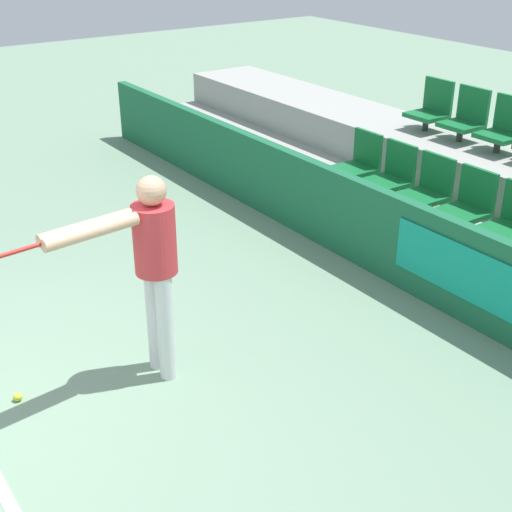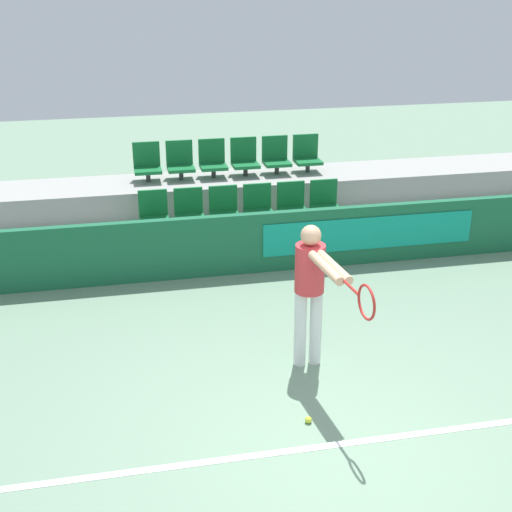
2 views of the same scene
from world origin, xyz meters
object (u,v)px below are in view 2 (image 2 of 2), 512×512
stadium_chair_10 (276,157)px  tennis_ball (308,420)px  stadium_chair_6 (147,164)px  stadium_chair_7 (180,162)px  stadium_chair_0 (154,213)px  stadium_chair_5 (325,202)px  stadium_chair_2 (224,209)px  stadium_chair_3 (258,206)px  stadium_chair_9 (245,158)px  stadium_chair_11 (307,155)px  tennis_player (313,284)px  stadium_chair_4 (292,204)px  stadium_chair_1 (189,211)px  stadium_chair_8 (213,160)px

stadium_chair_10 → tennis_ball: (-0.93, -5.38, -1.11)m
stadium_chair_6 → tennis_ball: size_ratio=8.81×
stadium_chair_6 → stadium_chair_7: 0.51m
stadium_chair_0 → stadium_chair_5: 2.54m
stadium_chair_2 → stadium_chair_10: stadium_chair_10 is taller
stadium_chair_6 → stadium_chair_3: bearing=-35.1°
stadium_chair_9 → stadium_chair_10: same height
stadium_chair_7 → stadium_chair_10: (1.53, 0.00, 0.00)m
stadium_chair_2 → stadium_chair_0: bearing=180.0°
stadium_chair_2 → stadium_chair_7: 1.27m
stadium_chair_3 → stadium_chair_11: stadium_chair_11 is taller
stadium_chair_5 → stadium_chair_10: size_ratio=1.00×
stadium_chair_7 → tennis_player: tennis_player is taller
stadium_chair_4 → stadium_chair_11: bearing=64.6°
stadium_chair_2 → stadium_chair_3: bearing=0.0°
stadium_chair_6 → stadium_chair_0: bearing=-90.0°
stadium_chair_1 → stadium_chair_7: 1.16m
stadium_chair_3 → tennis_ball: stadium_chair_3 is taller
stadium_chair_4 → stadium_chair_5: (0.51, 0.00, 0.00)m
stadium_chair_7 → stadium_chair_9: bearing=0.0°
tennis_player → tennis_ball: (-0.29, -0.96, -0.96)m
stadium_chair_5 → stadium_chair_7: size_ratio=1.00×
stadium_chair_11 → stadium_chair_7: bearing=180.0°
stadium_chair_4 → stadium_chair_7: bearing=144.9°
stadium_chair_3 → stadium_chair_11: bearing=46.5°
stadium_chair_10 → stadium_chair_11: same height
stadium_chair_10 → stadium_chair_2: bearing=-133.5°
stadium_chair_5 → stadium_chair_11: 1.16m
stadium_chair_9 → stadium_chair_10: (0.51, 0.00, 0.00)m
stadium_chair_11 → stadium_chair_2: bearing=-144.9°
stadium_chair_6 → stadium_chair_9: size_ratio=1.00×
stadium_chair_5 → stadium_chair_6: 2.80m
stadium_chair_1 → stadium_chair_10: stadium_chair_10 is taller
stadium_chair_0 → stadium_chair_1: bearing=0.0°
stadium_chair_8 → stadium_chair_11: (1.53, 0.00, 0.00)m
stadium_chair_11 → tennis_ball: size_ratio=8.81×
stadium_chair_9 → tennis_ball: size_ratio=8.81×
stadium_chair_1 → stadium_chair_8: bearing=64.6°
stadium_chair_1 → stadium_chair_11: 2.34m
stadium_chair_4 → stadium_chair_8: (-1.02, 1.07, 0.44)m
stadium_chair_0 → stadium_chair_7: bearing=64.6°
stadium_chair_8 → stadium_chair_9: 0.51m
stadium_chair_4 → stadium_chair_7: size_ratio=1.00×
stadium_chair_0 → stadium_chair_3: 1.53m
stadium_chair_0 → stadium_chair_2: 1.02m
stadium_chair_8 → stadium_chair_11: same height
stadium_chair_9 → tennis_ball: stadium_chair_9 is taller
stadium_chair_3 → stadium_chair_9: (0.00, 1.07, 0.44)m
stadium_chair_0 → stadium_chair_6: size_ratio=1.00×
stadium_chair_2 → stadium_chair_4: (1.02, 0.00, 0.00)m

